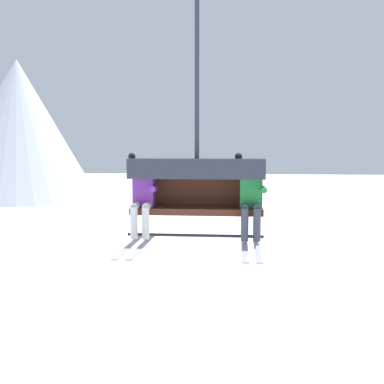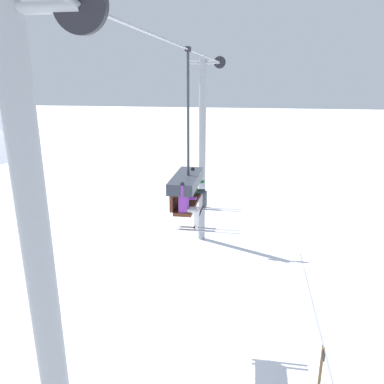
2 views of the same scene
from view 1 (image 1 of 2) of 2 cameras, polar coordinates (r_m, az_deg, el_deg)
The scene contains 4 objects.
mountain_peak_west at distance 59.99m, azimuth -19.88°, elevation 6.98°, with size 18.00×18.00×16.12m.
chairlift_chair at distance 7.42m, azimuth 0.63°, elevation 2.19°, with size 2.06×0.74×4.47m.
skier_purple at distance 7.35m, azimuth -5.91°, elevation -0.45°, with size 0.48×1.70×1.34m.
skier_green at distance 7.21m, azimuth 6.95°, elevation -0.58°, with size 0.48×1.70×1.34m.
Camera 1 is at (0.43, -8.11, 6.00)m, focal length 45.00 mm.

